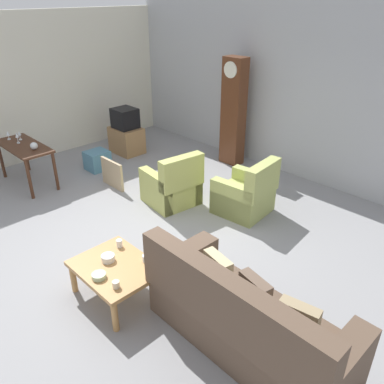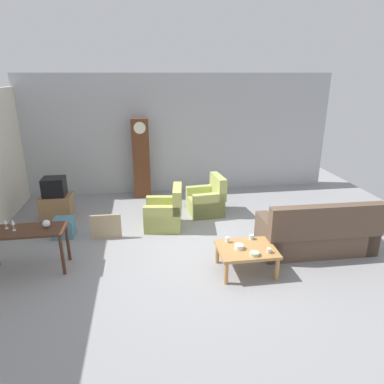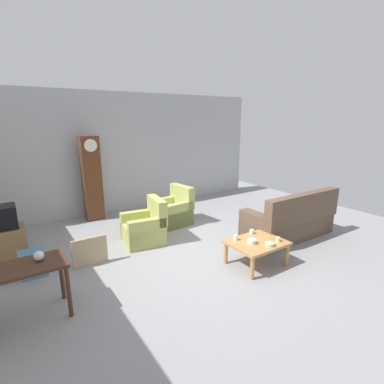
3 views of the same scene
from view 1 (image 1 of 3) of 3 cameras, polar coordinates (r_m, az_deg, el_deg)
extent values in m
plane|color=gray|center=(5.61, -6.59, -7.64)|extent=(10.40, 10.40, 0.00)
cube|color=#ADAFB5|center=(7.51, 15.38, 14.15)|extent=(8.40, 0.16, 3.20)
cube|color=silver|center=(8.68, -22.98, 13.61)|extent=(0.12, 6.40, 2.88)
cube|color=brown|center=(4.15, 8.21, -18.89)|extent=(2.11, 0.87, 0.44)
cube|color=brown|center=(3.58, 5.02, -16.16)|extent=(2.10, 0.23, 0.60)
cube|color=brown|center=(3.78, 20.40, -24.13)|extent=(0.25, 0.84, 0.68)
cube|color=brown|center=(4.53, -1.06, -11.83)|extent=(0.25, 0.84, 0.68)
cube|color=#9E8966|center=(3.73, 15.17, -17.70)|extent=(0.38, 0.18, 0.36)
cube|color=brown|center=(3.91, 9.09, -14.43)|extent=(0.38, 0.19, 0.36)
cube|color=#C6B284|center=(4.13, 3.76, -11.36)|extent=(0.38, 0.19, 0.36)
cube|color=tan|center=(6.56, -3.08, 0.11)|extent=(0.85, 0.85, 0.40)
cube|color=tan|center=(6.12, -1.50, 2.84)|extent=(0.28, 0.78, 0.52)
cube|color=tan|center=(6.67, -0.97, 1.59)|extent=(0.77, 0.26, 0.60)
cube|color=tan|center=(6.37, -5.34, 0.16)|extent=(0.77, 0.26, 0.60)
cube|color=tan|center=(6.32, 7.40, -1.20)|extent=(0.84, 0.84, 0.40)
cube|color=tan|center=(5.97, 10.23, 1.75)|extent=(0.26, 0.77, 0.52)
cube|color=tan|center=(6.51, 8.88, 0.56)|extent=(0.77, 0.24, 0.60)
cube|color=tan|center=(6.05, 5.91, -1.42)|extent=(0.77, 0.24, 0.60)
cube|color=#B27F47|center=(4.59, -11.08, -10.73)|extent=(0.96, 0.76, 0.05)
cylinder|color=#B27F47|center=(4.91, -16.89, -11.90)|extent=(0.07, 0.07, 0.38)
cylinder|color=#B27F47|center=(4.33, -11.17, -17.34)|extent=(0.07, 0.07, 0.38)
cylinder|color=#B27F47|center=(5.15, -10.57, -8.98)|extent=(0.07, 0.07, 0.38)
cylinder|color=#B27F47|center=(4.60, -4.34, -13.60)|extent=(0.07, 0.07, 0.38)
cube|color=#472819|center=(7.61, -23.35, 6.16)|extent=(1.30, 0.56, 0.04)
cylinder|color=#472819|center=(8.21, -26.01, 4.24)|extent=(0.06, 0.06, 0.71)
cylinder|color=#472819|center=(7.14, -22.60, 1.67)|extent=(0.06, 0.06, 0.71)
cylinder|color=#472819|center=(8.35, -23.05, 5.21)|extent=(0.06, 0.06, 0.71)
cylinder|color=#472819|center=(7.30, -19.27, 2.83)|extent=(0.06, 0.06, 0.71)
cube|color=#562D19|center=(7.88, 6.06, 11.44)|extent=(0.44, 0.28, 2.11)
cylinder|color=silver|center=(7.58, 5.60, 17.29)|extent=(0.30, 0.02, 0.30)
cube|color=#997047|center=(8.73, -9.48, 7.47)|extent=(0.68, 0.52, 0.56)
cube|color=black|center=(8.58, -9.74, 10.54)|extent=(0.48, 0.44, 0.42)
cube|color=tan|center=(7.19, -11.54, 2.61)|extent=(0.60, 0.05, 0.51)
cube|color=teal|center=(8.01, -13.61, 4.51)|extent=(0.40, 0.42, 0.38)
sphere|color=silver|center=(7.29, -22.04, 6.24)|extent=(0.13, 0.13, 0.13)
cylinder|color=white|center=(4.84, -10.53, -7.37)|extent=(0.07, 0.07, 0.09)
cylinder|color=silver|center=(4.57, -6.71, -9.55)|extent=(0.09, 0.09, 0.08)
cylinder|color=beige|center=(4.27, -11.01, -13.07)|extent=(0.08, 0.08, 0.08)
cylinder|color=white|center=(4.65, -12.12, -9.37)|extent=(0.15, 0.15, 0.07)
cylinder|color=#B2C69E|center=(4.43, -13.40, -11.78)|extent=(0.16, 0.16, 0.05)
cylinder|color=silver|center=(8.00, -25.08, 6.99)|extent=(0.06, 0.06, 0.02)
cylinder|color=silver|center=(7.98, -25.15, 7.29)|extent=(0.01, 0.01, 0.07)
cone|color=silver|center=(7.96, -25.25, 7.77)|extent=(0.07, 0.07, 0.07)
cylinder|color=silver|center=(7.89, -23.70, 7.02)|extent=(0.05, 0.05, 0.02)
cylinder|color=silver|center=(7.87, -23.76, 7.34)|extent=(0.01, 0.01, 0.08)
cone|color=silver|center=(7.85, -23.87, 7.86)|extent=(0.06, 0.06, 0.08)
cylinder|color=silver|center=(7.72, -23.95, 6.57)|extent=(0.06, 0.06, 0.02)
cylinder|color=silver|center=(7.70, -24.03, 6.96)|extent=(0.01, 0.01, 0.09)
cone|color=silver|center=(7.67, -24.16, 7.60)|extent=(0.06, 0.06, 0.09)
camera|label=2|loc=(5.65, -78.03, 5.97)|focal=31.92mm
camera|label=3|loc=(6.86, -57.08, 9.48)|focal=27.18mm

